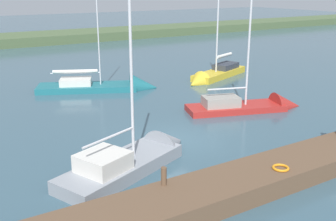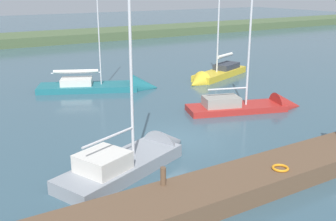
{
  "view_description": "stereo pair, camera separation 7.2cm",
  "coord_description": "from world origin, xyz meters",
  "px_view_note": "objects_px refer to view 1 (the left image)",
  "views": [
    {
      "loc": [
        10.58,
        16.24,
        7.56
      ],
      "look_at": [
        0.83,
        0.45,
        1.84
      ],
      "focal_mm": 43.3,
      "sensor_mm": 36.0,
      "label": 1
    },
    {
      "loc": [
        10.52,
        16.28,
        7.56
      ],
      "look_at": [
        0.83,
        0.45,
        1.84
      ],
      "focal_mm": 43.3,
      "sensor_mm": 36.0,
      "label": 2
    }
  ],
  "objects_px": {
    "mooring_post_near": "(164,176)",
    "sailboat_far_left": "(255,108)",
    "sailboat_inner_slip": "(111,88)",
    "sailboat_near_dock": "(214,76)",
    "life_ring_buoy": "(281,168)",
    "sailboat_behind_pier": "(140,159)"
  },
  "relations": [
    {
      "from": "life_ring_buoy",
      "to": "sailboat_far_left",
      "type": "height_order",
      "value": "sailboat_far_left"
    },
    {
      "from": "sailboat_near_dock",
      "to": "sailboat_behind_pier",
      "type": "distance_m",
      "value": 18.06
    },
    {
      "from": "mooring_post_near",
      "to": "sailboat_near_dock",
      "type": "distance_m",
      "value": 21.15
    },
    {
      "from": "sailboat_near_dock",
      "to": "sailboat_behind_pier",
      "type": "bearing_deg",
      "value": 20.15
    },
    {
      "from": "life_ring_buoy",
      "to": "sailboat_near_dock",
      "type": "distance_m",
      "value": 19.45
    },
    {
      "from": "life_ring_buoy",
      "to": "sailboat_far_left",
      "type": "bearing_deg",
      "value": -128.12
    },
    {
      "from": "sailboat_near_dock",
      "to": "sailboat_far_left",
      "type": "relative_size",
      "value": 0.99
    },
    {
      "from": "mooring_post_near",
      "to": "life_ring_buoy",
      "type": "xyz_separation_m",
      "value": [
        -4.54,
        1.26,
        -0.29
      ]
    },
    {
      "from": "sailboat_inner_slip",
      "to": "sailboat_near_dock",
      "type": "height_order",
      "value": "sailboat_inner_slip"
    },
    {
      "from": "sailboat_inner_slip",
      "to": "sailboat_far_left",
      "type": "xyz_separation_m",
      "value": [
        -5.71,
        9.61,
        -0.01
      ]
    },
    {
      "from": "sailboat_inner_slip",
      "to": "sailboat_near_dock",
      "type": "xyz_separation_m",
      "value": [
        -9.04,
        1.09,
        0.07
      ]
    },
    {
      "from": "mooring_post_near",
      "to": "sailboat_behind_pier",
      "type": "relative_size",
      "value": 0.08
    },
    {
      "from": "sailboat_behind_pier",
      "to": "sailboat_far_left",
      "type": "xyz_separation_m",
      "value": [
        -10.15,
        -3.5,
        -0.11
      ]
    },
    {
      "from": "mooring_post_near",
      "to": "sailboat_far_left",
      "type": "height_order",
      "value": "sailboat_far_left"
    },
    {
      "from": "sailboat_near_dock",
      "to": "sailboat_far_left",
      "type": "bearing_deg",
      "value": 47.1
    },
    {
      "from": "sailboat_near_dock",
      "to": "sailboat_behind_pier",
      "type": "relative_size",
      "value": 0.92
    },
    {
      "from": "life_ring_buoy",
      "to": "sailboat_inner_slip",
      "type": "distance_m",
      "value": 17.9
    },
    {
      "from": "sailboat_near_dock",
      "to": "mooring_post_near",
      "type": "bearing_deg",
      "value": 25.69
    },
    {
      "from": "mooring_post_near",
      "to": "sailboat_near_dock",
      "type": "relative_size",
      "value": 0.09
    },
    {
      "from": "mooring_post_near",
      "to": "sailboat_inner_slip",
      "type": "bearing_deg",
      "value": -107.71
    },
    {
      "from": "mooring_post_near",
      "to": "life_ring_buoy",
      "type": "distance_m",
      "value": 4.72
    },
    {
      "from": "sailboat_inner_slip",
      "to": "sailboat_behind_pier",
      "type": "height_order",
      "value": "sailboat_inner_slip"
    }
  ]
}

